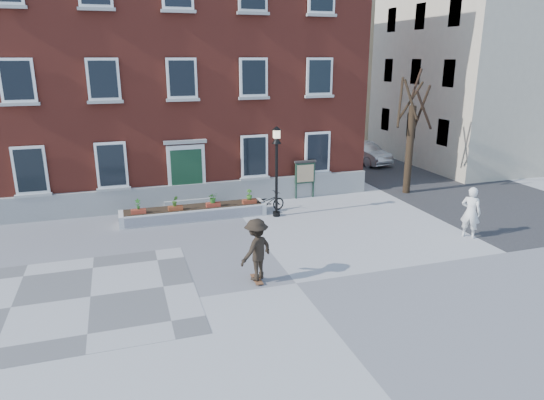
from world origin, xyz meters
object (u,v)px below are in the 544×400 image
object	(u,v)px
bicycle	(268,202)
bystander	(471,212)
skateboarder	(256,250)
lamp_post	(277,159)
notice_board	(305,173)
parked_car	(364,153)

from	to	relation	value
bicycle	bystander	size ratio (longest dim) A/B	0.84
skateboarder	lamp_post	bearing A→B (deg)	66.29
bystander	skateboarder	world-z (taller)	skateboarder
bystander	lamp_post	world-z (taller)	lamp_post
lamp_post	skateboarder	world-z (taller)	lamp_post
notice_board	bicycle	bearing A→B (deg)	-146.39
bicycle	skateboarder	size ratio (longest dim) A/B	0.83
bystander	bicycle	bearing A→B (deg)	13.70
bystander	lamp_post	size ratio (longest dim) A/B	0.51
bicycle	parked_car	distance (m)	12.09
parked_car	lamp_post	distance (m)	12.58
bicycle	lamp_post	world-z (taller)	lamp_post
lamp_post	notice_board	bearing A→B (deg)	45.85
lamp_post	skateboarder	size ratio (longest dim) A/B	1.93
bystander	lamp_post	distance (m)	7.97
lamp_post	notice_board	xyz separation A→B (m)	(2.22, 2.29, -1.28)
bicycle	notice_board	size ratio (longest dim) A/B	0.90
notice_board	parked_car	bearing A→B (deg)	43.83
bicycle	notice_board	bearing A→B (deg)	-71.75
bystander	notice_board	distance (m)	8.06
bystander	lamp_post	xyz separation A→B (m)	(-6.25, 4.69, 1.54)
parked_car	notice_board	distance (m)	9.27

